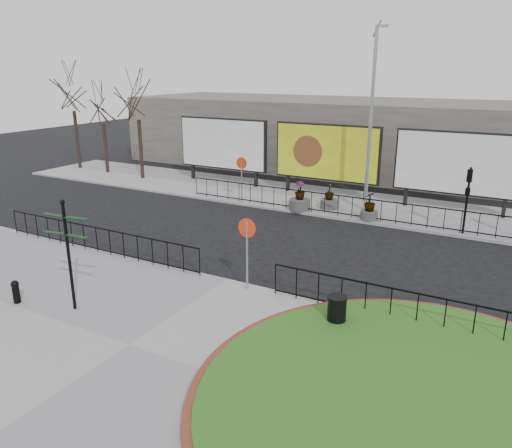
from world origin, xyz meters
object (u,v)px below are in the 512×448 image
Objects in this scene: billboard_mid at (327,153)px; planter_c at (369,209)px; litter_bin at (337,312)px; bollard at (16,291)px; planter_a at (300,201)px; fingerpost_sign at (67,245)px; lamp_post at (371,118)px; planter_b at (329,200)px.

billboard_mid reaches higher than planter_c.
bollard is at bearing -159.92° from litter_bin.
litter_bin is 0.63× the size of planter_a.
billboard_mid is at bearing 90.00° from planter_a.
planter_c is at bearing 102.04° from litter_bin.
fingerpost_sign reaches higher than bollard.
billboard_mid is 4.23m from lamp_post.
planter_b is (-4.75, 11.79, -0.01)m from litter_bin.
fingerpost_sign is at bearing -94.77° from billboard_mid.
bollard is (-1.92, -0.59, -1.69)m from fingerpost_sign.
bollard is (-3.36, -17.77, -2.07)m from billboard_mid.
fingerpost_sign is 4.62× the size of bollard.
planter_c is (5.13, 13.61, -1.56)m from fingerpost_sign.
planter_b is (4.60, 15.21, 0.06)m from bollard.
planter_a reaches higher than bollard.
fingerpost_sign is at bearing -100.39° from planter_b.
billboard_mid is at bearing 136.01° from planter_c.
planter_c is at bearing 66.89° from fingerpost_sign.
billboard_mid is 5.50m from planter_c.
bollard is (-6.37, -15.80, -4.29)m from lamp_post.
bollard is at bearing -103.30° from planter_a.
planter_b is 0.97× the size of planter_c.
fingerpost_sign is at bearing -159.16° from litter_bin.
planter_a is 1.61m from planter_b.
planter_b is at bearing 111.96° from litter_bin.
lamp_post is at bearing 71.28° from fingerpost_sign.
bollard is 9.96m from litter_bin.
planter_a is at bearing -140.90° from planter_b.
fingerpost_sign is 2.50× the size of planter_c.
billboard_mid is 8.24× the size of bollard.
litter_bin is 0.68× the size of planter_c.
planter_a is at bearing 81.55° from fingerpost_sign.
fingerpost_sign is 3.65× the size of litter_bin.
bollard is 15.89m from planter_b.
fingerpost_sign is (-4.44, -15.21, -2.61)m from lamp_post.
litter_bin is (7.43, 2.83, -1.62)m from fingerpost_sign.
bollard is 0.54× the size of planter_c.
lamp_post is at bearing 103.59° from litter_bin.
billboard_mid is 17.25m from fingerpost_sign.
lamp_post is 4.62m from planter_b.
lamp_post reaches higher than billboard_mid.
planter_c is (2.45, -1.01, 0.07)m from planter_b.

